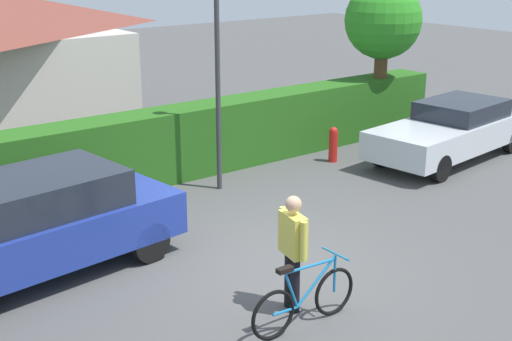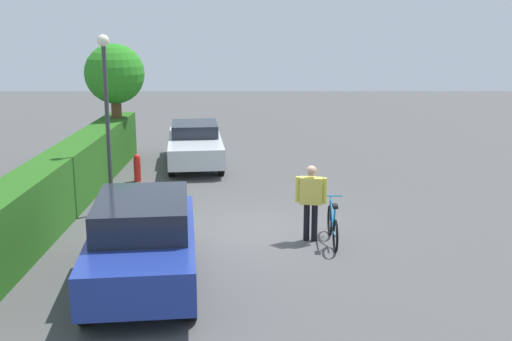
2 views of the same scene
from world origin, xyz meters
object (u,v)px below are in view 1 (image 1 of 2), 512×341
(bicycle, at_px, (305,300))
(tree_kerbside, at_px, (383,23))
(parked_car_near, at_px, (39,223))
(parked_car_far, at_px, (452,130))
(fire_hydrant, at_px, (333,144))
(person_rider, at_px, (293,244))
(street_lamp, at_px, (217,53))

(bicycle, relative_size, tree_kerbside, 0.44)
(parked_car_near, relative_size, parked_car_far, 0.92)
(fire_hydrant, bearing_deg, person_rider, -138.14)
(parked_car_far, relative_size, tree_kerbside, 1.21)
(tree_kerbside, xyz_separation_m, fire_hydrant, (-2.67, -1.12, -2.46))
(fire_hydrant, bearing_deg, bicycle, -136.41)
(parked_car_far, distance_m, person_rider, 8.14)
(parked_car_near, relative_size, tree_kerbside, 1.12)
(parked_car_near, bearing_deg, tree_kerbside, 14.47)
(street_lamp, distance_m, fire_hydrant, 3.90)
(parked_car_near, xyz_separation_m, street_lamp, (4.30, 1.54, 1.95))
(person_rider, distance_m, street_lamp, 5.41)
(bicycle, xyz_separation_m, fire_hydrant, (5.33, 5.08, 0.04))
(person_rider, bearing_deg, bicycle, -110.49)
(parked_car_near, relative_size, person_rider, 2.67)
(bicycle, distance_m, street_lamp, 6.07)
(parked_car_far, height_order, fire_hydrant, parked_car_far)
(person_rider, bearing_deg, tree_kerbside, 36.25)
(parked_car_near, relative_size, bicycle, 2.56)
(parked_car_near, xyz_separation_m, bicycle, (2.09, -3.59, -0.43))
(bicycle, bearing_deg, street_lamp, 66.65)
(bicycle, xyz_separation_m, tree_kerbside, (8.00, 6.19, 2.49))
(person_rider, distance_m, tree_kerbside, 9.90)
(bicycle, bearing_deg, tree_kerbside, 37.74)
(parked_car_far, distance_m, street_lamp, 6.03)
(parked_car_near, xyz_separation_m, person_rider, (2.25, -3.14, 0.14))
(person_rider, height_order, street_lamp, street_lamp)
(person_rider, height_order, tree_kerbside, tree_kerbside)
(bicycle, relative_size, person_rider, 1.05)
(person_rider, relative_size, fire_hydrant, 2.02)
(parked_car_near, height_order, tree_kerbside, tree_kerbside)
(parked_car_near, height_order, fire_hydrant, parked_car_near)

